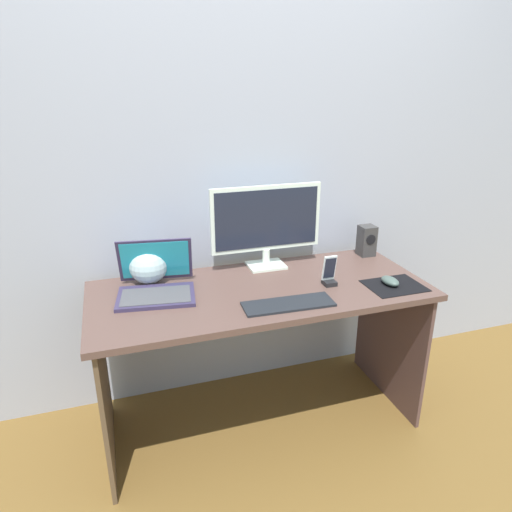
# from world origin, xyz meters

# --- Properties ---
(ground_plane) EXTENTS (8.00, 8.00, 0.00)m
(ground_plane) POSITION_xyz_m (0.00, 0.00, 0.00)
(ground_plane) COLOR brown
(wall_back) EXTENTS (6.00, 0.04, 2.50)m
(wall_back) POSITION_xyz_m (0.00, 0.40, 1.25)
(wall_back) COLOR #A4ABBE
(wall_back) RESTS_ON ground_plane
(desk) EXTENTS (1.49, 0.63, 0.72)m
(desk) POSITION_xyz_m (0.00, 0.00, 0.57)
(desk) COLOR brown
(desk) RESTS_ON ground_plane
(monitor) EXTENTS (0.55, 0.14, 0.41)m
(monitor) POSITION_xyz_m (0.11, 0.23, 0.94)
(monitor) COLOR white
(monitor) RESTS_ON desk
(speaker_right) EXTENTS (0.08, 0.08, 0.16)m
(speaker_right) POSITION_xyz_m (0.66, 0.23, 0.80)
(speaker_right) COLOR #383737
(speaker_right) RESTS_ON desk
(laptop) EXTENTS (0.36, 0.33, 0.22)m
(laptop) POSITION_xyz_m (-0.45, 0.09, 0.76)
(laptop) COLOR #352C4C
(laptop) RESTS_ON desk
(fishbowl) EXTENTS (0.17, 0.17, 0.17)m
(fishbowl) POSITION_xyz_m (-0.46, 0.22, 0.80)
(fishbowl) COLOR silver
(fishbowl) RESTS_ON desk
(keyboard_external) EXTENTS (0.38, 0.14, 0.01)m
(keyboard_external) POSITION_xyz_m (0.06, -0.19, 0.72)
(keyboard_external) COLOR black
(keyboard_external) RESTS_ON desk
(mousepad) EXTENTS (0.25, 0.20, 0.00)m
(mousepad) POSITION_xyz_m (0.58, -0.16, 0.72)
(mousepad) COLOR black
(mousepad) RESTS_ON desk
(mouse) EXTENTS (0.07, 0.11, 0.04)m
(mouse) POSITION_xyz_m (0.56, -0.15, 0.74)
(mouse) COLOR #455852
(mouse) RESTS_ON mousepad
(phone_in_dock) EXTENTS (0.06, 0.05, 0.14)m
(phone_in_dock) POSITION_xyz_m (0.31, -0.06, 0.77)
(phone_in_dock) COLOR black
(phone_in_dock) RESTS_ON desk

